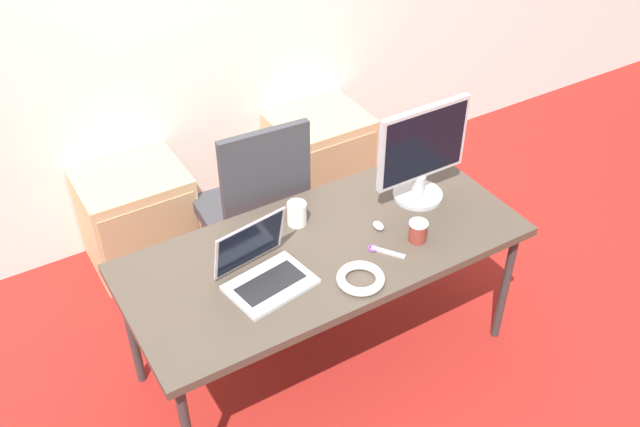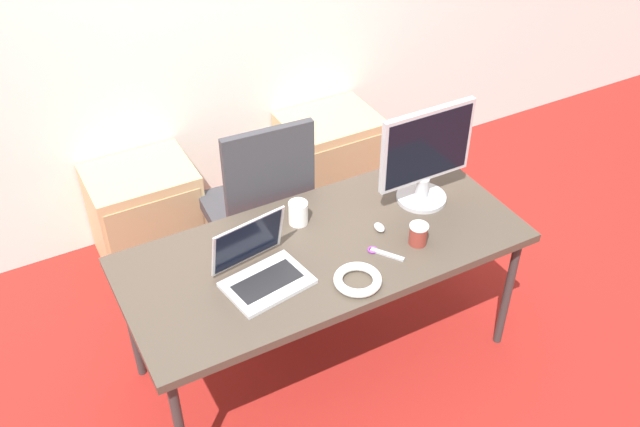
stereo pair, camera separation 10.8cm
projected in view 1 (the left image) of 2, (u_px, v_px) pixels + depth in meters
ground_plane at (324, 356)px, 3.48m from camera, size 14.00×14.00×0.00m
wall_back at (182, 4)px, 3.62m from camera, size 10.00×0.05×2.60m
desk at (325, 254)px, 3.07m from camera, size 1.74×0.77×0.70m
office_chair at (255, 224)px, 3.67m from camera, size 0.56×0.57×1.05m
cabinet_left at (138, 219)px, 3.88m from camera, size 0.56×0.45×0.56m
cabinet_right at (320, 158)px, 4.35m from camera, size 0.56×0.45×0.56m
laptop_center at (263, 270)px, 2.84m from camera, size 0.37×0.33×0.25m
monitor at (422, 154)px, 3.18m from camera, size 0.46×0.23×0.47m
mouse at (378, 226)px, 3.13m from camera, size 0.04×0.06×0.03m
coffee_cup_white at (297, 213)px, 3.13m from camera, size 0.09×0.09×0.11m
coffee_cup_brown at (418, 231)px, 3.04m from camera, size 0.08×0.08×0.10m
cable_coil at (361, 278)px, 2.86m from camera, size 0.20×0.20×0.04m
scissors at (383, 251)px, 3.01m from camera, size 0.12×0.15×0.01m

